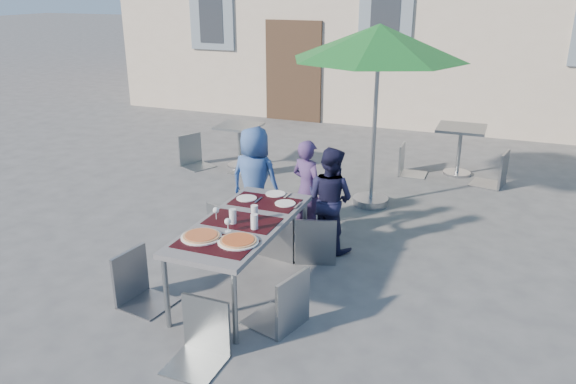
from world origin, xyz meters
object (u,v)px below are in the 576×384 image
at_px(pizza_near_right, 238,241).
at_px(chair_5, 198,298).
at_px(child_2, 330,199).
at_px(chair_2, 316,211).
at_px(bg_chair_l_0, 192,132).
at_px(dining_table, 242,226).
at_px(chair_4, 283,266).
at_px(bg_chair_l_1, 409,141).
at_px(cafe_table_1, 460,141).
at_px(patio_umbrella, 379,44).
at_px(pizza_near_left, 201,236).
at_px(chair_0, 226,199).
at_px(bg_chair_r_0, 250,138).
at_px(cafe_table_0, 239,139).
at_px(child_1, 307,189).
at_px(chair_3, 135,248).
at_px(bg_chair_r_1, 499,147).
at_px(child_0, 255,180).
at_px(chair_1, 280,204).

relative_size(pizza_near_right, chair_5, 0.38).
bearing_deg(child_2, pizza_near_right, 95.57).
distance_m(chair_2, bg_chair_l_0, 4.01).
distance_m(dining_table, chair_4, 0.79).
bearing_deg(bg_chair_l_1, cafe_table_1, 20.92).
xyz_separation_m(patio_umbrella, bg_chair_l_1, (0.23, 1.53, -1.65)).
relative_size(chair_2, patio_umbrella, 0.41).
relative_size(pizza_near_left, chair_0, 0.37).
bearing_deg(chair_5, bg_chair_r_0, 110.39).
xyz_separation_m(dining_table, cafe_table_0, (-1.87, 3.69, -0.21)).
bearing_deg(chair_5, bg_chair_l_0, 121.24).
bearing_deg(bg_chair_l_1, pizza_near_left, -102.27).
relative_size(chair_2, bg_chair_r_0, 1.01).
height_order(child_2, patio_umbrella, patio_umbrella).
distance_m(patio_umbrella, bg_chair_r_0, 2.78).
bearing_deg(cafe_table_0, chair_4, -59.08).
xyz_separation_m(chair_0, patio_umbrella, (1.24, 1.97, 1.61)).
bearing_deg(cafe_table_1, patio_umbrella, -118.61).
relative_size(chair_5, cafe_table_0, 1.37).
bearing_deg(chair_4, child_1, 103.77).
bearing_deg(chair_3, child_2, 53.83).
bearing_deg(chair_0, chair_5, -68.57).
relative_size(pizza_near_right, bg_chair_r_0, 0.37).
relative_size(bg_chair_r_0, bg_chair_l_1, 1.06).
distance_m(dining_table, pizza_near_right, 0.49).
distance_m(bg_chair_r_0, bg_chair_r_1, 3.85).
relative_size(chair_0, patio_umbrella, 0.42).
height_order(child_2, bg_chair_l_1, child_2).
relative_size(dining_table, bg_chair_r_0, 1.84).
distance_m(pizza_near_right, bg_chair_r_1, 5.12).
height_order(bg_chair_l_0, cafe_table_1, bg_chair_l_0).
relative_size(chair_2, cafe_table_0, 1.41).
bearing_deg(pizza_near_right, chair_0, 121.88).
relative_size(patio_umbrella, bg_chair_l_1, 2.59).
height_order(chair_5, cafe_table_1, chair_5).
distance_m(child_0, child_1, 0.66).
bearing_deg(child_0, cafe_table_0, -56.29).
bearing_deg(chair_2, pizza_near_right, -102.55).
bearing_deg(cafe_table_1, chair_4, -101.18).
relative_size(cafe_table_0, bg_chair_r_0, 0.72).
relative_size(child_1, bg_chair_l_0, 1.20).
relative_size(chair_5, bg_chair_r_0, 0.98).
xyz_separation_m(child_2, bg_chair_r_0, (-2.04, 2.18, -0.02)).
height_order(child_0, bg_chair_l_0, child_0).
bearing_deg(child_0, chair_3, 83.64).
height_order(chair_1, cafe_table_0, chair_1).
distance_m(chair_3, cafe_table_0, 4.42).
height_order(pizza_near_left, chair_4, chair_4).
distance_m(child_0, bg_chair_r_0, 2.29).
xyz_separation_m(dining_table, chair_1, (0.06, 0.84, -0.07)).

